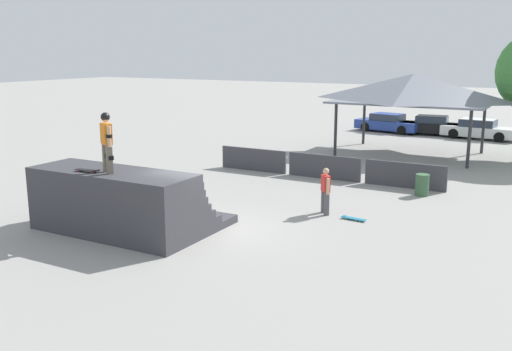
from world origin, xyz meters
TOP-DOWN VIEW (x-y plane):
  - ground_plane at (0.00, 0.00)m, footprint 160.00×160.00m
  - quarter_pipe_ramp at (-2.24, -1.09)m, footprint 5.40×3.82m
  - skater_on_deck at (-2.12, -1.72)m, footprint 0.74×0.54m
  - skateboard_on_deck at (-2.72, -1.94)m, footprint 0.83×0.27m
  - bystander_walking at (2.61, 3.74)m, footprint 0.49×0.57m
  - skateboard_on_ground at (3.71, 3.49)m, footprint 0.86×0.27m
  - barrier_fence at (0.44, 8.93)m, footprint 10.51×0.12m
  - pavilion_shelter at (2.22, 16.71)m, footprint 7.97×5.53m
  - trash_bin at (4.94, 7.93)m, footprint 0.52×0.52m
  - parked_car_blue at (-1.34, 24.95)m, footprint 4.75×2.50m
  - parked_car_black at (1.66, 25.08)m, footprint 4.44×1.99m
  - parked_car_white at (4.66, 24.57)m, footprint 4.70×2.15m

SIDE VIEW (x-z plane):
  - ground_plane at x=0.00m, z-range 0.00..0.00m
  - skateboard_on_ground at x=3.71m, z-range 0.01..0.10m
  - trash_bin at x=4.94m, z-range 0.00..0.85m
  - barrier_fence at x=0.44m, z-range 0.00..1.05m
  - parked_car_black at x=1.66m, z-range -0.03..1.24m
  - parked_car_blue at x=-1.34m, z-range -0.03..1.24m
  - parked_car_white at x=4.66m, z-range -0.03..1.24m
  - quarter_pipe_ramp at x=-2.24m, z-range -0.13..1.85m
  - bystander_walking at x=2.61m, z-range 0.09..1.71m
  - skateboard_on_deck at x=-2.72m, z-range 2.00..2.09m
  - skater_on_deck at x=-2.12m, z-range 2.12..3.91m
  - pavilion_shelter at x=2.22m, z-range 1.40..5.74m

